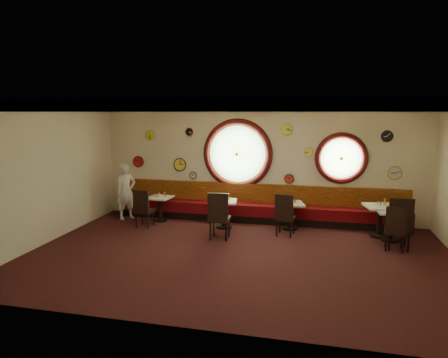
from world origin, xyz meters
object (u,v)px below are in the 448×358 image
table_c (290,213)px  condiment_b_salt (221,198)px  chair_a (143,206)px  condiment_a_salt (159,194)px  condiment_d_salt (391,208)px  table_e (380,217)px  condiment_e_pepper (381,204)px  condiment_d_pepper (395,209)px  condiment_d_bottle (396,207)px  chair_d (400,220)px  condiment_c_salt (286,200)px  condiment_e_salt (378,203)px  chair_c (285,212)px  condiment_b_bottle (229,197)px  condiment_b_pepper (224,199)px  waiter (126,191)px  chair_e (395,226)px  chair_b (219,213)px  table_d (391,222)px  condiment_a_bottle (165,194)px  condiment_e_bottle (385,202)px  condiment_a_pepper (158,195)px  table_a (160,206)px  condiment_c_bottle (295,200)px  table_b (224,211)px  condiment_c_pepper (292,201)px

table_c → condiment_b_salt: condiment_b_salt is taller
chair_a → condiment_b_salt: chair_a is taller
condiment_a_salt → condiment_d_salt: condiment_d_salt is taller
table_e → condiment_e_pepper: (-0.00, -0.07, 0.34)m
condiment_d_pepper → condiment_d_bottle: size_ratio=0.57×
condiment_d_pepper → chair_d: bearing=-91.3°
condiment_c_salt → condiment_e_salt: bearing=-2.6°
chair_c → condiment_b_bottle: 1.59m
condiment_b_pepper → waiter: bearing=173.4°
chair_e → condiment_a_salt: 6.11m
table_e → condiment_b_bottle: 3.77m
condiment_e_pepper → chair_b: bearing=-164.4°
condiment_e_salt → table_d: bearing=-51.2°
condiment_a_bottle → condiment_e_pepper: 5.63m
condiment_e_salt → condiment_e_bottle: (0.16, 0.00, 0.04)m
table_e → condiment_d_salt: size_ratio=7.30×
table_d → condiment_d_salt: (-0.02, -0.00, 0.33)m
condiment_c_salt → condiment_e_pepper: 2.29m
condiment_d_pepper → condiment_b_bottle: size_ratio=0.54×
table_e → condiment_a_pepper: (-5.78, 0.11, 0.25)m
condiment_a_pepper → condiment_a_bottle: size_ratio=0.76×
table_a → condiment_c_bottle: bearing=0.0°
chair_b → condiment_d_pepper: size_ratio=7.97×
table_c → condiment_b_salt: 1.86m
condiment_e_bottle → waiter: size_ratio=0.11×
chair_b → condiment_b_bottle: bearing=87.7°
condiment_a_salt → condiment_a_bottle: size_ratio=0.73×
condiment_d_pepper → waiter: bearing=176.1°
chair_d → condiment_b_salt: chair_d is taller
chair_d → condiment_b_pepper: 4.17m
table_a → condiment_a_bottle: condiment_a_bottle is taller
table_d → chair_c: 2.48m
condiment_d_salt → table_b: bearing=177.5°
condiment_c_bottle → condiment_e_salt: size_ratio=1.56×
condiment_b_bottle → condiment_a_salt: bearing=172.6°
condiment_c_pepper → condiment_a_bottle: condiment_a_bottle is taller
chair_e → condiment_a_pepper: bearing=176.2°
waiter → condiment_d_bottle: bearing=-54.0°
table_b → chair_a: bearing=-167.2°
condiment_a_pepper → condiment_c_salt: bearing=0.6°
table_b → condiment_d_pepper: (4.15, -0.22, 0.32)m
condiment_e_pepper → chair_a: bearing=-175.0°
condiment_b_salt → condiment_c_salt: size_ratio=0.85×
chair_a → condiment_b_salt: 2.05m
condiment_b_pepper → condiment_a_bottle: bearing=167.4°
chair_a → condiment_a_bottle: (0.31, 0.79, 0.17)m
condiment_c_pepper → condiment_e_salt: (2.06, -0.09, 0.07)m
table_c → condiment_b_pepper: size_ratio=8.00×
condiment_a_salt → condiment_b_pepper: bearing=-12.6°
chair_a → condiment_e_bottle: chair_a is taller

